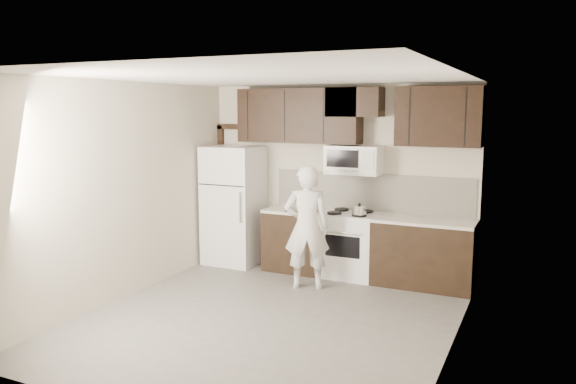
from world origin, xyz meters
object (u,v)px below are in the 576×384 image
Objects in this scene: microwave at (354,160)px; person at (307,227)px; stove at (350,245)px; refrigerator at (234,205)px.

microwave is 1.23m from person.
stove is 0.88m from person.
refrigerator reaches higher than stove.
refrigerator is 1.10× the size of person.
stove is at bearing 1.51° from refrigerator.
person is at bearing -116.05° from stove.
person is at bearing -24.19° from refrigerator.
person reaches higher than stove.
refrigerator is at bearing -178.49° from stove.
microwave is 0.46× the size of person.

